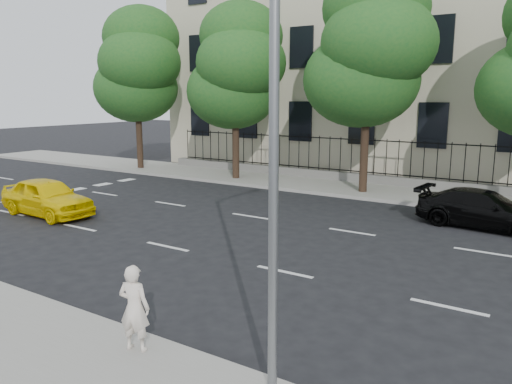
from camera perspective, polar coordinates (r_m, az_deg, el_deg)
ground at (r=10.93m, az=-3.34°, el=-12.90°), size 120.00×120.00×0.00m
far_sidewalk at (r=23.25m, az=17.39°, el=-0.31°), size 60.00×4.00×0.15m
lane_markings at (r=14.78m, az=7.62°, el=-6.50°), size 49.60×4.62×0.01m
crosswalk at (r=24.01m, az=-24.39°, el=-0.61°), size 0.50×12.10×0.01m
masonry_building at (r=31.90m, az=22.91°, el=18.44°), size 34.60×12.11×18.50m
iron_fence at (r=24.77m, az=18.52°, el=1.64°), size 30.00×0.50×2.20m
street_light at (r=7.20m, az=4.39°, el=16.74°), size 0.25×3.32×8.05m
tree_a at (r=30.67m, az=-13.26°, el=13.88°), size 5.71×5.31×9.39m
tree_b at (r=26.12m, az=-2.12°, el=14.09°), size 5.53×5.12×8.97m
tree_c at (r=22.91m, az=12.97°, el=15.69°), size 5.89×5.50×9.80m
yellow_taxi at (r=20.15m, az=-22.78°, el=-0.52°), size 4.20×1.85×1.41m
black_sedan at (r=18.54m, az=24.61°, el=-1.80°), size 4.56×2.19×1.28m
woman_near at (r=8.86m, az=-13.74°, el=-12.75°), size 0.63×0.50×1.51m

